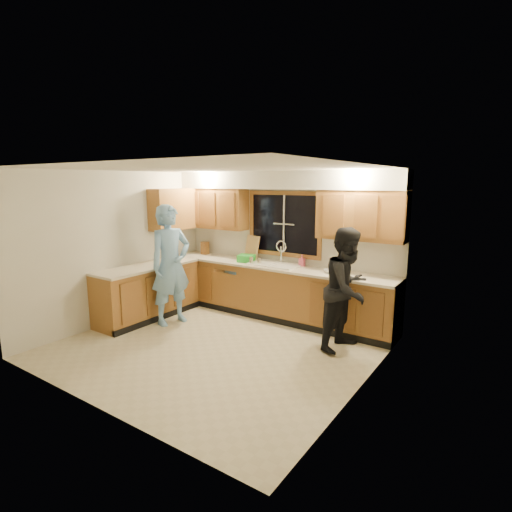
% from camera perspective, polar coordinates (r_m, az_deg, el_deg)
% --- Properties ---
extents(floor, '(4.20, 4.20, 0.00)m').
position_cam_1_polar(floor, '(5.87, -5.72, -12.80)').
color(floor, beige).
rests_on(floor, ground).
extents(ceiling, '(4.20, 4.20, 0.00)m').
position_cam_1_polar(ceiling, '(5.40, -6.22, 12.39)').
color(ceiling, silver).
extents(wall_back, '(4.20, 0.00, 4.20)m').
position_cam_1_polar(wall_back, '(7.03, 4.04, 1.75)').
color(wall_back, beige).
rests_on(wall_back, ground).
extents(wall_left, '(0.00, 3.80, 3.80)m').
position_cam_1_polar(wall_left, '(7.02, -19.21, 1.17)').
color(wall_left, beige).
rests_on(wall_left, ground).
extents(wall_right, '(0.00, 3.80, 3.80)m').
position_cam_1_polar(wall_right, '(4.47, 15.16, -3.67)').
color(wall_right, beige).
rests_on(wall_right, ground).
extents(base_cabinets_back, '(4.20, 0.60, 0.88)m').
position_cam_1_polar(base_cabinets_back, '(6.95, 2.71, -5.17)').
color(base_cabinets_back, '#99622C').
rests_on(base_cabinets_back, ground).
extents(base_cabinets_left, '(0.60, 1.90, 0.88)m').
position_cam_1_polar(base_cabinets_left, '(7.17, -15.13, -5.05)').
color(base_cabinets_left, '#99622C').
rests_on(base_cabinets_left, ground).
extents(countertop_back, '(4.20, 0.63, 0.04)m').
position_cam_1_polar(countertop_back, '(6.83, 2.68, -1.48)').
color(countertop_back, beige).
rests_on(countertop_back, base_cabinets_back).
extents(countertop_left, '(0.63, 1.90, 0.04)m').
position_cam_1_polar(countertop_left, '(7.05, -15.23, -1.47)').
color(countertop_left, beige).
rests_on(countertop_left, base_cabinets_left).
extents(upper_cabinets_left, '(1.35, 0.33, 0.75)m').
position_cam_1_polar(upper_cabinets_left, '(7.65, -5.86, 6.76)').
color(upper_cabinets_left, '#99622C').
rests_on(upper_cabinets_left, wall_back).
extents(upper_cabinets_right, '(1.35, 0.33, 0.75)m').
position_cam_1_polar(upper_cabinets_right, '(6.22, 14.81, 5.62)').
color(upper_cabinets_right, '#99622C').
rests_on(upper_cabinets_right, wall_back).
extents(upper_cabinets_return, '(0.33, 0.90, 0.75)m').
position_cam_1_polar(upper_cabinets_return, '(7.55, -11.87, 6.54)').
color(upper_cabinets_return, '#99622C').
rests_on(upper_cabinets_return, wall_left).
extents(soffit, '(4.20, 0.35, 0.30)m').
position_cam_1_polar(soffit, '(6.80, 3.41, 10.76)').
color(soffit, beige).
rests_on(soffit, wall_back).
extents(window_frame, '(1.44, 0.03, 1.14)m').
position_cam_1_polar(window_frame, '(6.98, 4.04, 4.58)').
color(window_frame, black).
rests_on(window_frame, wall_back).
extents(sink, '(0.86, 0.52, 0.57)m').
position_cam_1_polar(sink, '(6.85, 2.76, -1.74)').
color(sink, white).
rests_on(sink, countertop_back).
extents(dishwasher, '(0.60, 0.56, 0.82)m').
position_cam_1_polar(dishwasher, '(7.41, -2.96, -4.42)').
color(dishwasher, silver).
rests_on(dishwasher, floor).
extents(stove, '(0.58, 0.75, 0.90)m').
position_cam_1_polar(stove, '(6.82, -18.77, -5.95)').
color(stove, silver).
rests_on(stove, floor).
extents(man, '(0.62, 0.80, 1.97)m').
position_cam_1_polar(man, '(6.67, -12.09, -1.25)').
color(man, '#74A8DC').
rests_on(man, floor).
extents(woman, '(0.79, 0.94, 1.72)m').
position_cam_1_polar(woman, '(5.68, 12.93, -4.64)').
color(woman, black).
rests_on(woman, floor).
extents(knife_block, '(0.14, 0.12, 0.24)m').
position_cam_1_polar(knife_block, '(7.92, -7.30, 1.15)').
color(knife_block, brown).
rests_on(knife_block, countertop_back).
extents(cutting_board, '(0.35, 0.20, 0.44)m').
position_cam_1_polar(cutting_board, '(7.28, -0.58, 1.21)').
color(cutting_board, tan).
rests_on(cutting_board, countertop_back).
extents(dish_crate, '(0.32, 0.31, 0.13)m').
position_cam_1_polar(dish_crate, '(7.10, -1.40, -0.32)').
color(dish_crate, green).
rests_on(dish_crate, countertop_back).
extents(soap_bottle, '(0.09, 0.10, 0.20)m').
position_cam_1_polar(soap_bottle, '(6.76, 6.59, -0.64)').
color(soap_bottle, '#F75E81').
rests_on(soap_bottle, countertop_back).
extents(bowl, '(0.30, 0.30, 0.06)m').
position_cam_1_polar(bowl, '(6.35, 10.76, -2.14)').
color(bowl, silver).
rests_on(bowl, countertop_back).
extents(can_left, '(0.08, 0.08, 0.13)m').
position_cam_1_polar(can_left, '(6.88, -0.72, -0.67)').
color(can_left, '#B9A88E').
rests_on(can_left, countertop_back).
extents(can_right, '(0.09, 0.09, 0.13)m').
position_cam_1_polar(can_right, '(6.87, 0.47, -0.69)').
color(can_right, '#B9A88E').
rests_on(can_right, countertop_back).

